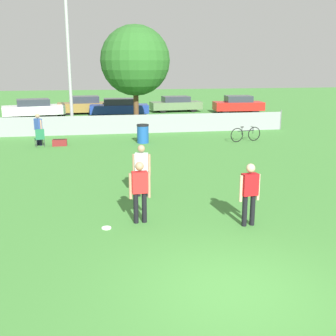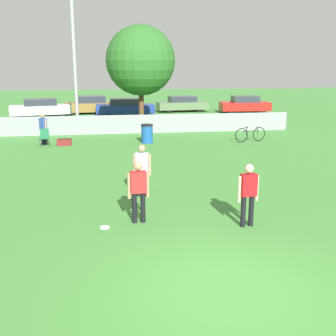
% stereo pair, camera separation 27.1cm
% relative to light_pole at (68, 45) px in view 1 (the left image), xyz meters
% --- Properties ---
extents(ground_plane, '(120.00, 120.00, 0.00)m').
position_rel_light_pole_xyz_m(ground_plane, '(3.74, -19.29, -5.07)').
color(ground_plane, '#428438').
extents(fence_backline, '(18.12, 0.07, 1.21)m').
position_rel_light_pole_xyz_m(fence_backline, '(3.74, -1.29, -4.52)').
color(fence_backline, gray).
rests_on(fence_backline, ground_plane).
extents(light_pole, '(0.90, 0.36, 8.62)m').
position_rel_light_pole_xyz_m(light_pole, '(0.00, 0.00, 0.00)').
color(light_pole, '#9E9EA3').
rests_on(light_pole, ground_plane).
extents(tree_near_pole, '(4.20, 4.20, 6.28)m').
position_rel_light_pole_xyz_m(tree_near_pole, '(3.89, 0.21, -0.90)').
color(tree_near_pole, brown).
rests_on(tree_near_pole, ground_plane).
extents(player_defender_red, '(0.56, 0.25, 1.63)m').
position_rel_light_pole_xyz_m(player_defender_red, '(2.42, -15.57, -4.13)').
color(player_defender_red, black).
rests_on(player_defender_red, ground_plane).
extents(player_thrower_red, '(0.56, 0.27, 1.63)m').
position_rel_light_pole_xyz_m(player_thrower_red, '(5.12, -16.24, -4.13)').
color(player_thrower_red, black).
rests_on(player_thrower_red, ground_plane).
extents(player_receiver_white, '(0.55, 0.30, 1.63)m').
position_rel_light_pole_xyz_m(player_receiver_white, '(2.71, -13.35, -4.13)').
color(player_receiver_white, black).
rests_on(player_receiver_white, ground_plane).
extents(spectator_in_blue, '(0.42, 0.43, 1.60)m').
position_rel_light_pole_xyz_m(spectator_in_blue, '(-1.46, -4.14, -4.15)').
color(spectator_in_blue, '#191933').
rests_on(spectator_in_blue, ground_plane).
extents(frisbee_disc, '(0.25, 0.25, 0.03)m').
position_rel_light_pole_xyz_m(frisbee_disc, '(1.53, -15.83, -5.06)').
color(frisbee_disc, white).
rests_on(frisbee_disc, ground_plane).
extents(folding_chair_sideline, '(0.54, 0.54, 0.91)m').
position_rel_light_pole_xyz_m(folding_chair_sideline, '(-1.36, -4.68, -4.56)').
color(folding_chair_sideline, '#333338').
rests_on(folding_chair_sideline, ground_plane).
extents(bicycle_sideline, '(1.78, 0.54, 0.80)m').
position_rel_light_pole_xyz_m(bicycle_sideline, '(9.18, -4.89, -4.68)').
color(bicycle_sideline, black).
rests_on(bicycle_sideline, ground_plane).
extents(trash_bin, '(0.63, 0.63, 0.97)m').
position_rel_light_pole_xyz_m(trash_bin, '(3.77, -4.39, -4.58)').
color(trash_bin, '#194C99').
rests_on(trash_bin, ground_plane).
extents(gear_bag_sideline, '(0.71, 0.39, 0.34)m').
position_rel_light_pole_xyz_m(gear_bag_sideline, '(-0.44, -4.45, -4.91)').
color(gear_bag_sideline, maroon).
rests_on(gear_bag_sideline, ground_plane).
extents(parked_car_white, '(4.82, 2.62, 1.37)m').
position_rel_light_pole_xyz_m(parked_car_white, '(-3.25, 7.75, -4.40)').
color(parked_car_white, black).
rests_on(parked_car_white, ground_plane).
extents(parked_car_tan, '(4.44, 1.98, 1.43)m').
position_rel_light_pole_xyz_m(parked_car_tan, '(0.58, 9.32, -4.39)').
color(parked_car_tan, black).
rests_on(parked_car_tan, ground_plane).
extents(parked_car_blue, '(4.56, 1.77, 1.34)m').
position_rel_light_pole_xyz_m(parked_car_blue, '(3.26, 7.53, -4.41)').
color(parked_car_blue, black).
rests_on(parked_car_blue, ground_plane).
extents(parked_car_olive, '(4.40, 2.00, 1.30)m').
position_rel_light_pole_xyz_m(parked_car_olive, '(8.20, 9.55, -4.43)').
color(parked_car_olive, black).
rests_on(parked_car_olive, ground_plane).
extents(parked_car_red, '(4.17, 2.07, 1.39)m').
position_rel_light_pole_xyz_m(parked_car_red, '(13.22, 8.01, -4.39)').
color(parked_car_red, black).
rests_on(parked_car_red, ground_plane).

